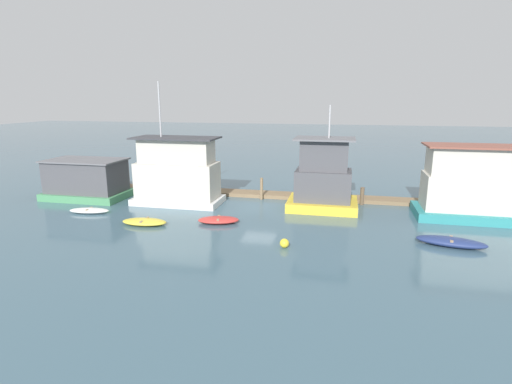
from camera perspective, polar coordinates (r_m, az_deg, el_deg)
name	(u,v)px	position (r m, az deg, el deg)	size (l,w,h in m)	color
ground_plane	(259,207)	(30.47, 0.40, -2.14)	(200.00, 200.00, 0.00)	#426070
dock_walkway	(267,195)	(33.72, 1.62, -0.36)	(42.40, 1.74, 0.30)	#846B4C
houseboat_green	(87,180)	(35.72, -23.04, 1.64)	(6.51, 4.00, 3.22)	#4C9360
houseboat_white	(177,174)	(31.65, -11.17, 2.56)	(6.83, 3.35, 9.32)	white
houseboat_yellow	(323,180)	(29.93, 9.59, 1.75)	(5.09, 3.92, 7.63)	gold
houseboat_teal	(473,186)	(30.81, 28.58, 0.78)	(7.22, 3.75, 5.05)	teal
dinghy_white	(89,211)	(31.21, -22.72, -2.46)	(3.00, 1.43, 0.37)	white
dinghy_yellow	(144,222)	(27.22, -15.65, -4.12)	(3.05, 1.56, 0.38)	yellow
dinghy_red	(219,220)	(26.67, -5.38, -4.00)	(2.95, 1.95, 0.41)	red
dinghy_navy	(451,242)	(25.02, 26.10, -6.42)	(3.85, 1.92, 0.50)	navy
mooring_post_far_right	(362,196)	(32.00, 14.92, -0.57)	(0.31, 0.31, 1.38)	brown
mooring_post_far_left	(317,193)	(31.98, 8.75, -0.11)	(0.30, 0.30, 1.56)	#846B4C
mooring_post_near_right	(262,189)	(32.53, 0.80, 0.48)	(0.23, 0.23, 1.79)	#846B4C
buoy_yellow	(284,243)	(22.34, 4.08, -7.31)	(0.52, 0.52, 0.52)	yellow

